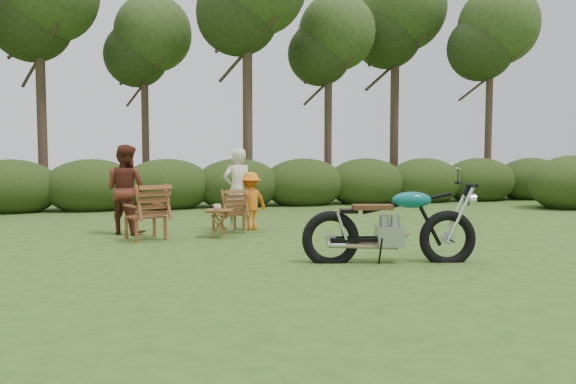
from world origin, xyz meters
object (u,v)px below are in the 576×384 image
object	(u,v)px
side_table	(219,224)
adult_b	(126,234)
motorcycle	(389,262)
lawn_chair_right	(229,233)
child	(251,230)
cup	(217,207)
lawn_chair_left	(146,240)
adult_a	(238,230)

from	to	relation	value
side_table	adult_b	distance (m)	1.93
motorcycle	lawn_chair_right	world-z (taller)	motorcycle
motorcycle	child	xyz separation A→B (m)	(-1.21, 3.83, 0.00)
lawn_chair_right	motorcycle	bearing A→B (deg)	99.53
lawn_chair_right	adult_b	bearing A→B (deg)	-27.72
motorcycle	side_table	world-z (taller)	motorcycle
cup	adult_b	distance (m)	1.99
side_table	lawn_chair_left	bearing A→B (deg)	175.37
side_table	adult_a	world-z (taller)	adult_a
motorcycle	lawn_chair_left	bearing A→B (deg)	150.57
adult_b	child	xyz separation A→B (m)	(2.42, -0.09, 0.00)
side_table	cup	world-z (taller)	cup
lawn_chair_left	cup	size ratio (longest dim) A/B	7.33
motorcycle	lawn_chair_right	bearing A→B (deg)	129.41
lawn_chair_left	adult_a	size ratio (longest dim) A/B	0.60
motorcycle	side_table	distance (m)	3.57
adult_a	side_table	bearing A→B (deg)	46.08
lawn_chair_right	adult_a	distance (m)	0.34
lawn_chair_left	child	bearing A→B (deg)	177.71
adult_a	lawn_chair_right	bearing A→B (deg)	35.21
lawn_chair_right	lawn_chair_left	size ratio (longest dim) A/B	0.86
motorcycle	lawn_chair_right	size ratio (longest dim) A/B	2.74
motorcycle	side_table	xyz separation A→B (m)	(-1.97, 2.96, 0.26)
adult_b	child	distance (m)	2.42
side_table	adult_a	size ratio (longest dim) A/B	0.31
motorcycle	child	world-z (taller)	motorcycle
lawn_chair_right	side_table	bearing A→B (deg)	49.25
side_table	adult_a	distance (m)	1.00
lawn_chair_left	child	size ratio (longest dim) A/B	0.85
cup	child	world-z (taller)	cup
lawn_chair_right	lawn_chair_left	distance (m)	1.64
lawn_chair_right	adult_b	size ratio (longest dim) A/B	0.50
lawn_chair_right	cup	distance (m)	0.90
side_table	cup	distance (m)	0.32
lawn_chair_right	child	size ratio (longest dim) A/B	0.73
motorcycle	adult_b	distance (m)	5.35
cup	child	bearing A→B (deg)	48.81
lawn_chair_left	child	xyz separation A→B (m)	(2.07, 0.77, 0.00)
side_table	child	bearing A→B (deg)	48.98
lawn_chair_left	lawn_chair_right	bearing A→B (deg)	174.08
lawn_chair_left	adult_a	bearing A→B (deg)	179.44
lawn_chair_right	adult_b	distance (m)	1.96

